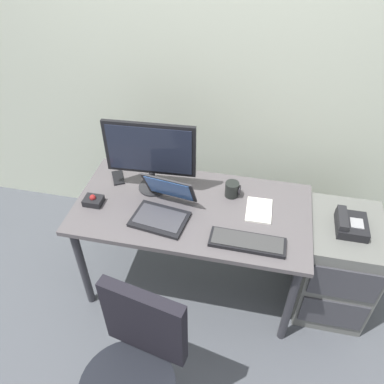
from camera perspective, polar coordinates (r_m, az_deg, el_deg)
ground_plane at (r=2.86m, az=-0.00°, el=-12.85°), size 8.00×8.00×0.00m
back_wall at (r=2.55m, az=3.52°, el=20.02°), size 6.00×0.10×2.80m
desk at (r=2.38m, az=-0.00°, el=-3.70°), size 1.40×0.71×0.72m
file_cabinet at (r=2.66m, az=20.25°, el=-10.05°), size 0.42×0.53×0.70m
desk_phone at (r=2.37m, az=22.18°, el=-4.41°), size 0.17×0.20×0.09m
office_chair at (r=2.06m, az=-8.31°, el=-25.70°), size 0.52×0.52×0.94m
monitor_main at (r=2.30m, az=-6.17°, el=5.76°), size 0.54×0.18×0.47m
keyboard at (r=2.13m, az=8.11°, el=-7.26°), size 0.41×0.14×0.03m
laptop at (r=2.25m, az=-4.23°, el=-2.29°), size 0.35×0.36×0.22m
trackball_mouse at (r=2.40m, az=-14.26°, el=-1.21°), size 0.11×0.09×0.07m
coffee_mug at (r=2.38m, az=5.94°, el=0.40°), size 0.09×0.08×0.10m
paper_notepad at (r=2.32m, az=9.78°, el=-2.65°), size 0.15×0.21×0.01m
cell_phone at (r=2.57m, az=-10.78°, el=2.08°), size 0.13×0.16×0.01m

